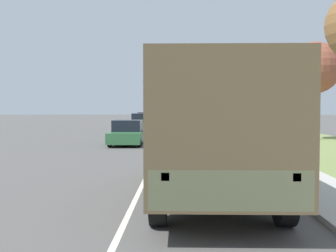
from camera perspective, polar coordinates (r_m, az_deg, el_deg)
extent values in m
plane|color=#565451|center=(38.21, -0.04, -0.66)|extent=(180.00, 180.00, 0.00)
cube|color=silver|center=(38.21, -0.04, -0.66)|extent=(0.12, 120.00, 0.00)
cube|color=beige|center=(38.36, 6.69, -0.58)|extent=(1.80, 120.00, 0.12)
cube|color=olive|center=(39.01, 13.14, -0.65)|extent=(7.00, 120.00, 0.02)
cube|color=#606647|center=(12.71, 4.86, -0.28)|extent=(2.54, 2.15, 1.89)
cube|color=brown|center=(8.87, 6.35, 0.43)|extent=(2.54, 5.53, 2.48)
cube|color=#606647|center=(6.28, 8.45, -8.59)|extent=(2.41, 0.10, 0.60)
cube|color=red|center=(6.18, -0.37, -6.86)|extent=(0.12, 0.06, 0.12)
cube|color=red|center=(6.41, 17.02, -6.63)|extent=(0.12, 0.06, 0.12)
cylinder|color=black|center=(12.66, -0.21, -4.68)|extent=(0.30, 1.04, 1.04)
cylinder|color=black|center=(12.80, 9.90, -4.64)|extent=(0.30, 1.04, 1.04)
cylinder|color=black|center=(7.62, -1.32, -9.48)|extent=(0.30, 1.04, 1.04)
cylinder|color=black|center=(7.84, 15.47, -9.23)|extent=(0.30, 1.04, 1.04)
cylinder|color=black|center=(9.25, -0.83, -7.35)|extent=(0.30, 1.04, 1.04)
cylinder|color=black|center=(9.43, 13.01, -7.22)|extent=(0.30, 1.04, 1.04)
cube|color=#336B3D|center=(24.00, -5.49, -1.41)|extent=(1.78, 4.45, 0.60)
cube|color=black|center=(24.05, -5.47, 0.06)|extent=(1.57, 2.00, 0.63)
cylinder|color=black|center=(25.52, -6.87, -1.53)|extent=(0.20, 0.64, 0.64)
cylinder|color=black|center=(25.34, -3.33, -1.55)|extent=(0.20, 0.64, 0.64)
cylinder|color=black|center=(22.72, -7.91, -2.03)|extent=(0.20, 0.64, 0.64)
cylinder|color=black|center=(22.51, -3.93, -2.05)|extent=(0.20, 0.64, 0.64)
cube|color=#336B3D|center=(33.35, -3.45, -0.19)|extent=(1.79, 4.76, 0.74)
cube|color=black|center=(33.42, -3.44, 1.09)|extent=(1.58, 2.14, 0.75)
cylinder|color=black|center=(34.95, -4.54, -0.44)|extent=(0.20, 0.64, 0.64)
cylinder|color=black|center=(34.82, -1.93, -0.45)|extent=(0.20, 0.64, 0.64)
cylinder|color=black|center=(31.93, -5.11, -0.72)|extent=(0.20, 0.64, 0.64)
cylinder|color=black|center=(31.78, -2.25, -0.73)|extent=(0.20, 0.64, 0.64)
cube|color=tan|center=(41.45, -2.91, 0.33)|extent=(1.87, 4.61, 0.73)
cube|color=black|center=(41.52, -2.91, 1.35)|extent=(1.64, 2.08, 0.74)
cylinder|color=black|center=(43.00, -3.87, 0.11)|extent=(0.20, 0.64, 0.64)
cylinder|color=black|center=(42.87, -1.65, 0.11)|extent=(0.20, 0.64, 0.64)
cylinder|color=black|center=(40.06, -4.26, -0.07)|extent=(0.20, 0.64, 0.64)
cylinder|color=black|center=(39.93, -1.88, -0.07)|extent=(0.20, 0.64, 0.64)
cylinder|color=brown|center=(29.22, 19.17, 1.97)|extent=(0.33, 0.33, 3.77)
sphere|color=brown|center=(29.34, 19.25, 7.47)|extent=(3.37, 3.37, 3.37)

